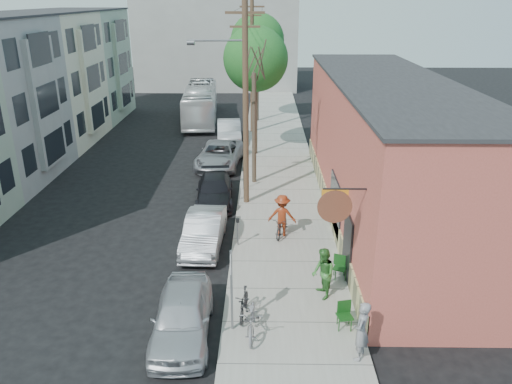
{
  "coord_description": "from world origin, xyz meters",
  "views": [
    {
      "loc": [
        3.3,
        -17.56,
        10.02
      ],
      "look_at": [
        2.98,
        4.14,
        1.5
      ],
      "focal_mm": 35.0,
      "sensor_mm": 36.0,
      "label": 1
    }
  ],
  "objects_px": {
    "parking_meter_far": "(244,174)",
    "utility_pole_near": "(244,100)",
    "sign_post": "(231,283)",
    "patron_green": "(323,274)",
    "bus": "(200,103)",
    "patio_chair_a": "(340,268)",
    "car_4": "(229,132)",
    "patron_grey": "(361,331)",
    "car_1": "(204,231)",
    "car_2": "(215,190)",
    "tree_leafy_mid": "(256,59)",
    "car_0": "(182,316)",
    "cyclist": "(282,215)",
    "car_3": "(220,155)",
    "patio_chair_b": "(345,316)",
    "parked_bike_b": "(252,319)",
    "tree_bare": "(254,129)",
    "parked_bike_a": "(244,303)",
    "parking_meter_near": "(238,227)",
    "tree_leafy_far": "(257,40)"
  },
  "relations": [
    {
      "from": "parking_meter_near",
      "to": "utility_pole_near",
      "type": "distance_m",
      "value": 6.56
    },
    {
      "from": "sign_post",
      "to": "utility_pole_near",
      "type": "bearing_deg",
      "value": 89.78
    },
    {
      "from": "sign_post",
      "to": "cyclist",
      "type": "relative_size",
      "value": 1.47
    },
    {
      "from": "utility_pole_near",
      "to": "car_2",
      "type": "xyz_separation_m",
      "value": [
        -1.59,
        0.27,
        -4.75
      ]
    },
    {
      "from": "car_0",
      "to": "car_2",
      "type": "height_order",
      "value": "car_0"
    },
    {
      "from": "car_4",
      "to": "car_3",
      "type": "bearing_deg",
      "value": -97.33
    },
    {
      "from": "patio_chair_a",
      "to": "car_4",
      "type": "relative_size",
      "value": 0.18
    },
    {
      "from": "tree_leafy_mid",
      "to": "patio_chair_a",
      "type": "bearing_deg",
      "value": -78.01
    },
    {
      "from": "car_0",
      "to": "car_4",
      "type": "height_order",
      "value": "car_4"
    },
    {
      "from": "tree_bare",
      "to": "parked_bike_b",
      "type": "xyz_separation_m",
      "value": [
        0.19,
        -13.79,
        -2.54
      ]
    },
    {
      "from": "patio_chair_a",
      "to": "car_1",
      "type": "distance_m",
      "value": 6.07
    },
    {
      "from": "cyclist",
      "to": "car_0",
      "type": "bearing_deg",
      "value": 71.85
    },
    {
      "from": "tree_bare",
      "to": "car_2",
      "type": "bearing_deg",
      "value": -126.27
    },
    {
      "from": "tree_leafy_far",
      "to": "car_2",
      "type": "bearing_deg",
      "value": -96.38
    },
    {
      "from": "patron_green",
      "to": "bus",
      "type": "height_order",
      "value": "bus"
    },
    {
      "from": "patron_grey",
      "to": "car_1",
      "type": "distance_m",
      "value": 8.99
    },
    {
      "from": "parking_meter_far",
      "to": "utility_pole_near",
      "type": "bearing_deg",
      "value": -85.62
    },
    {
      "from": "utility_pole_near",
      "to": "patio_chair_b",
      "type": "distance_m",
      "value": 12.07
    },
    {
      "from": "tree_leafy_far",
      "to": "car_0",
      "type": "xyz_separation_m",
      "value": [
        -2.0,
        -28.93,
        -5.97
      ]
    },
    {
      "from": "car_2",
      "to": "sign_post",
      "type": "bearing_deg",
      "value": -85.75
    },
    {
      "from": "sign_post",
      "to": "parking_meter_far",
      "type": "distance_m",
      "value": 12.45
    },
    {
      "from": "parking_meter_near",
      "to": "car_0",
      "type": "height_order",
      "value": "car_0"
    },
    {
      "from": "patio_chair_b",
      "to": "car_2",
      "type": "relative_size",
      "value": 0.19
    },
    {
      "from": "parked_bike_a",
      "to": "car_4",
      "type": "distance_m",
      "value": 21.77
    },
    {
      "from": "parked_bike_b",
      "to": "patio_chair_a",
      "type": "bearing_deg",
      "value": 47.71
    },
    {
      "from": "patio_chair_a",
      "to": "car_0",
      "type": "distance_m",
      "value": 6.33
    },
    {
      "from": "patron_green",
      "to": "car_1",
      "type": "height_order",
      "value": "patron_green"
    },
    {
      "from": "tree_leafy_mid",
      "to": "car_0",
      "type": "xyz_separation_m",
      "value": [
        -2.0,
        -19.31,
        -5.59
      ]
    },
    {
      "from": "sign_post",
      "to": "parked_bike_b",
      "type": "xyz_separation_m",
      "value": [
        0.64,
        -0.21,
        -1.17
      ]
    },
    {
      "from": "patio_chair_b",
      "to": "car_1",
      "type": "height_order",
      "value": "car_1"
    },
    {
      "from": "sign_post",
      "to": "utility_pole_near",
      "type": "relative_size",
      "value": 0.28
    },
    {
      "from": "car_3",
      "to": "patio_chair_b",
      "type": "bearing_deg",
      "value": -66.69
    },
    {
      "from": "parking_meter_near",
      "to": "car_4",
      "type": "bearing_deg",
      "value": 94.98
    },
    {
      "from": "cyclist",
      "to": "bus",
      "type": "xyz_separation_m",
      "value": [
        -6.23,
        22.46,
        0.42
      ]
    },
    {
      "from": "patron_grey",
      "to": "car_3",
      "type": "xyz_separation_m",
      "value": [
        -5.59,
        18.09,
        -0.33
      ]
    },
    {
      "from": "cyclist",
      "to": "parking_meter_near",
      "type": "bearing_deg",
      "value": 35.06
    },
    {
      "from": "tree_leafy_far",
      "to": "parking_meter_near",
      "type": "bearing_deg",
      "value": -91.37
    },
    {
      "from": "sign_post",
      "to": "parking_meter_far",
      "type": "bearing_deg",
      "value": 90.46
    },
    {
      "from": "sign_post",
      "to": "patron_grey",
      "type": "bearing_deg",
      "value": -19.04
    },
    {
      "from": "tree_bare",
      "to": "parked_bike_a",
      "type": "distance_m",
      "value": 13.14
    },
    {
      "from": "car_4",
      "to": "utility_pole_near",
      "type": "bearing_deg",
      "value": -87.23
    },
    {
      "from": "parked_bike_a",
      "to": "tree_bare",
      "type": "bearing_deg",
      "value": 96.39
    },
    {
      "from": "car_0",
      "to": "tree_bare",
      "type": "bearing_deg",
      "value": 79.46
    },
    {
      "from": "parking_meter_far",
      "to": "parked_bike_b",
      "type": "xyz_separation_m",
      "value": [
        0.74,
        -12.63,
        -0.32
      ]
    },
    {
      "from": "patio_chair_a",
      "to": "car_1",
      "type": "xyz_separation_m",
      "value": [
        -5.4,
        2.78,
        0.13
      ]
    },
    {
      "from": "car_2",
      "to": "car_1",
      "type": "bearing_deg",
      "value": -93.88
    },
    {
      "from": "car_4",
      "to": "parked_bike_b",
      "type": "bearing_deg",
      "value": -89.38
    },
    {
      "from": "sign_post",
      "to": "parked_bike_b",
      "type": "bearing_deg",
      "value": -17.95
    },
    {
      "from": "patron_grey",
      "to": "bus",
      "type": "distance_m",
      "value": 31.6
    },
    {
      "from": "car_4",
      "to": "bus",
      "type": "height_order",
      "value": "bus"
    }
  ]
}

